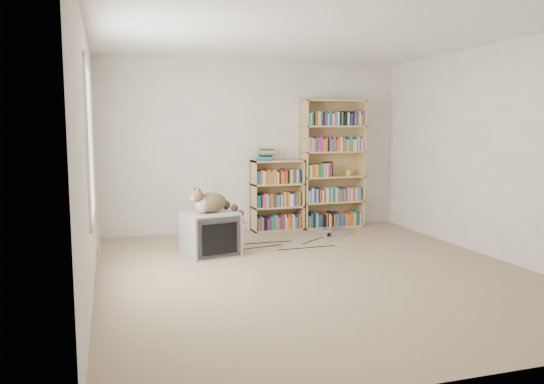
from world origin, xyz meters
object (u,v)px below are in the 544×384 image
object	(u,v)px
bookcase_tall	(332,168)
dvd_player	(335,232)
crt_tv	(210,234)
cat	(216,205)
bookcase_short	(277,198)

from	to	relation	value
bookcase_tall	dvd_player	xyz separation A→B (m)	(-0.20, -0.59, -0.87)
crt_tv	bookcase_tall	world-z (taller)	bookcase_tall
dvd_player	crt_tv	bearing A→B (deg)	177.36
cat	bookcase_tall	size ratio (longest dim) A/B	0.38
crt_tv	bookcase_tall	bearing A→B (deg)	17.69
crt_tv	bookcase_short	xyz separation A→B (m)	(1.25, 1.26, 0.23)
crt_tv	dvd_player	world-z (taller)	crt_tv
crt_tv	cat	world-z (taller)	cat
bookcase_tall	crt_tv	bearing A→B (deg)	-149.53
bookcase_short	dvd_player	bearing A→B (deg)	-40.32
cat	dvd_player	bearing A→B (deg)	-9.43
crt_tv	bookcase_tall	xyz separation A→B (m)	(2.14, 1.26, 0.66)
bookcase_tall	dvd_player	distance (m)	1.07
crt_tv	dvd_player	bearing A→B (deg)	6.41
crt_tv	bookcase_short	world-z (taller)	bookcase_short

